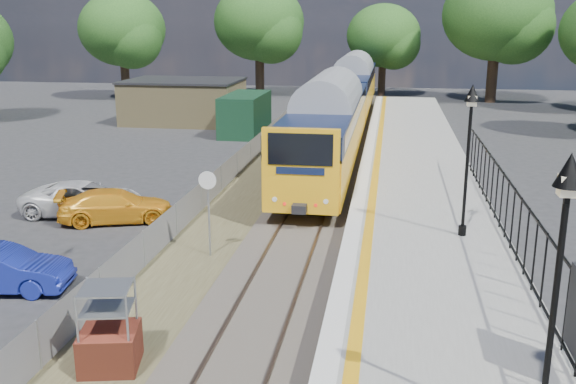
% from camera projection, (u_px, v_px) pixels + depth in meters
% --- Properties ---
extents(ground, '(120.00, 120.00, 0.00)m').
position_uv_depth(ground, '(253.00, 342.00, 15.02)').
color(ground, '#2D2D30').
rests_on(ground, ground).
extents(track_bed, '(5.90, 80.00, 0.29)m').
position_uv_depth(track_bed, '(294.00, 216.00, 24.29)').
color(track_bed, '#473F38').
rests_on(track_bed, ground).
extents(platform, '(5.00, 70.00, 0.90)m').
position_uv_depth(platform, '(422.00, 227.00, 21.89)').
color(platform, gray).
rests_on(platform, ground).
extents(platform_edge, '(0.90, 70.00, 0.01)m').
position_uv_depth(platform_edge, '(362.00, 212.00, 22.09)').
color(platform_edge, silver).
rests_on(platform_edge, platform).
extents(victorian_lamp_south, '(0.44, 0.44, 4.60)m').
position_uv_depth(victorian_lamp_south, '(563.00, 234.00, 9.25)').
color(victorian_lamp_south, black).
rests_on(victorian_lamp_south, platform).
extents(victorian_lamp_north, '(0.44, 0.44, 4.60)m').
position_uv_depth(victorian_lamp_north, '(470.00, 125.00, 18.82)').
color(victorian_lamp_north, black).
rests_on(victorian_lamp_north, platform).
extents(palisade_fence, '(0.12, 26.00, 2.00)m').
position_uv_depth(palisade_fence, '(532.00, 251.00, 15.67)').
color(palisade_fence, black).
rests_on(palisade_fence, platform).
extents(wire_fence, '(0.06, 52.00, 1.20)m').
position_uv_depth(wire_fence, '(215.00, 185.00, 26.95)').
color(wire_fence, '#999EA3').
rests_on(wire_fence, ground).
extents(outbuilding, '(10.80, 10.10, 3.12)m').
position_uv_depth(outbuilding, '(195.00, 103.00, 46.05)').
color(outbuilding, '#9E8B59').
rests_on(outbuilding, ground).
extents(tree_line, '(56.80, 43.80, 11.88)m').
position_uv_depth(tree_line, '(375.00, 29.00, 53.15)').
color(tree_line, '#332319').
rests_on(tree_line, ground).
extents(train, '(2.82, 40.83, 3.51)m').
position_uv_depth(train, '(344.00, 99.00, 41.51)').
color(train, '#F1A915').
rests_on(train, ground).
extents(brick_plinth, '(1.42, 1.42, 1.93)m').
position_uv_depth(brick_plinth, '(109.00, 330.00, 13.61)').
color(brick_plinth, brown).
rests_on(brick_plinth, ground).
extents(speed_sign, '(0.57, 0.10, 2.81)m').
position_uv_depth(speed_sign, '(208.00, 199.00, 19.86)').
color(speed_sign, '#999EA3').
rests_on(speed_sign, ground).
extents(car_blue, '(3.97, 1.85, 1.26)m').
position_uv_depth(car_blue, '(0.00, 269.00, 17.69)').
color(car_blue, navy).
rests_on(car_blue, ground).
extents(car_yellow, '(4.53, 3.02, 1.22)m').
position_uv_depth(car_yellow, '(116.00, 206.00, 23.83)').
color(car_yellow, orange).
rests_on(car_yellow, ground).
extents(car_white, '(4.75, 2.44, 1.28)m').
position_uv_depth(car_white, '(84.00, 199.00, 24.64)').
color(car_white, silver).
rests_on(car_white, ground).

